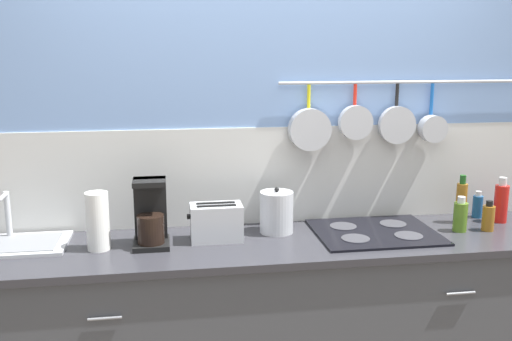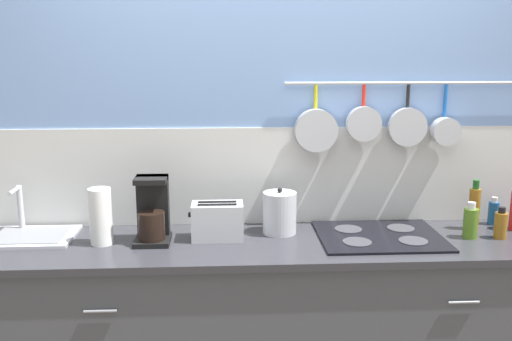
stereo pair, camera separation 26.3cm
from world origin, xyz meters
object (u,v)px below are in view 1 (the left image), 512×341
bottle_sesame_oil (478,206)px  bottle_cooking_wine (501,202)px  bottle_olive_oil (461,202)px  kettle (277,212)px  bottle_vinegar (488,217)px  paper_towel_roll (98,221)px  toaster (216,222)px  coffee_maker (151,218)px  bottle_dish_soap (460,216)px

bottle_sesame_oil → bottle_cooking_wine: bottle_cooking_wine is taller
bottle_olive_oil → kettle: bearing=-179.7°
bottle_vinegar → bottle_sesame_oil: (0.07, 0.22, -0.00)m
paper_towel_roll → bottle_cooking_wine: bearing=2.9°
toaster → kettle: 0.32m
coffee_maker → bottle_dish_soap: 1.53m
toaster → bottle_vinegar: 1.37m
bottle_olive_oil → coffee_maker: bearing=-176.6°
kettle → bottle_sesame_oil: size_ratio=1.59×
toaster → bottle_cooking_wine: bearing=2.2°
paper_towel_roll → coffee_maker: 0.24m
bottle_dish_soap → toaster: bearing=177.4°
paper_towel_roll → bottle_dish_soap: paper_towel_roll is taller
coffee_maker → toaster: 0.31m
coffee_maker → bottle_cooking_wine: size_ratio=1.30×
bottle_sesame_oil → bottle_cooking_wine: (0.07, -0.10, 0.04)m
bottle_vinegar → bottle_cooking_wine: size_ratio=0.64×
paper_towel_roll → bottle_vinegar: (1.91, -0.02, -0.07)m
coffee_maker → bottle_olive_oil: (1.61, 0.09, -0.02)m
kettle → bottle_dish_soap: 0.93m
paper_towel_roll → bottle_sesame_oil: size_ratio=1.84×
coffee_maker → bottle_sesame_oil: 1.75m
bottle_sesame_oil → kettle: bearing=-175.9°
paper_towel_roll → coffee_maker: (0.24, 0.03, -0.00)m
coffee_maker → bottle_cooking_wine: coffee_maker is taller
paper_towel_roll → kettle: paper_towel_roll is taller
paper_towel_roll → bottle_dish_soap: size_ratio=1.50×
kettle → bottle_vinegar: (1.06, -0.14, -0.04)m
bottle_olive_oil → bottle_vinegar: (0.07, -0.15, -0.04)m
coffee_maker → toaster: size_ratio=1.20×
toaster → kettle: (0.31, 0.07, 0.02)m
paper_towel_roll → bottle_sesame_oil: paper_towel_roll is taller
bottle_dish_soap → bottle_sesame_oil: (0.21, 0.21, -0.01)m
bottle_dish_soap → bottle_cooking_wine: 0.31m
toaster → bottle_sesame_oil: 1.45m
paper_towel_roll → bottle_cooking_wine: (2.06, 0.10, -0.03)m
coffee_maker → bottle_vinegar: coffee_maker is taller
bottle_vinegar → bottle_sesame_oil: bottle_vinegar is taller
bottle_dish_soap → bottle_vinegar: bottle_dish_soap is taller
bottle_dish_soap → bottle_sesame_oil: 0.30m
paper_towel_roll → bottle_vinegar: paper_towel_roll is taller
bottle_olive_oil → bottle_cooking_wine: bearing=-5.6°
bottle_dish_soap → bottle_sesame_oil: bottle_dish_soap is taller
bottle_olive_oil → bottle_vinegar: size_ratio=1.65×
toaster → bottle_olive_oil: (1.30, 0.08, 0.02)m
kettle → bottle_sesame_oil: (1.13, 0.08, -0.04)m
bottle_sesame_oil → paper_towel_roll: bearing=-174.3°
coffee_maker → toaster: (0.31, 0.02, -0.04)m
kettle → bottle_sesame_oil: kettle is taller
paper_towel_roll → toaster: 0.55m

